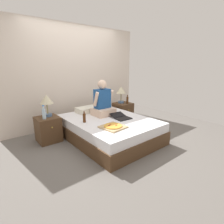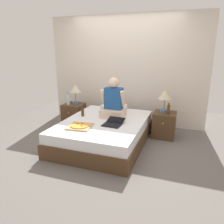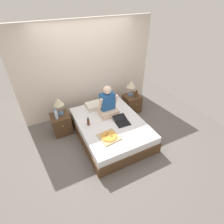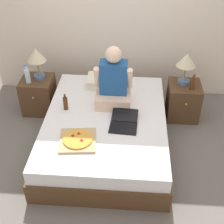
{
  "view_description": "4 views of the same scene",
  "coord_description": "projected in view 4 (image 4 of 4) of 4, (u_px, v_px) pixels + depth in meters",
  "views": [
    {
      "loc": [
        -2.16,
        -2.77,
        1.56
      ],
      "look_at": [
        0.01,
        -0.1,
        0.61
      ],
      "focal_mm": 28.0,
      "sensor_mm": 36.0,
      "label": 1
    },
    {
      "loc": [
        1.46,
        -3.64,
        1.77
      ],
      "look_at": [
        0.15,
        0.03,
        0.62
      ],
      "focal_mm": 35.0,
      "sensor_mm": 36.0,
      "label": 2
    },
    {
      "loc": [
        -1.43,
        -2.92,
        3.09
      ],
      "look_at": [
        0.05,
        0.01,
        0.7
      ],
      "focal_mm": 28.0,
      "sensor_mm": 36.0,
      "label": 3
    },
    {
      "loc": [
        0.3,
        -3.02,
        2.79
      ],
      "look_at": [
        0.1,
        -0.23,
        0.7
      ],
      "focal_mm": 50.0,
      "sensor_mm": 36.0,
      "label": 4
    }
  ],
  "objects": [
    {
      "name": "nightstand_left",
      "position": [
        39.0,
        95.0,
        4.55
      ],
      "size": [
        0.44,
        0.47,
        0.52
      ],
      "color": "#4C331E",
      "rests_on": "ground"
    },
    {
      "name": "pillow",
      "position": [
        106.0,
        81.0,
        4.38
      ],
      "size": [
        0.52,
        0.34,
        0.12
      ],
      "primitive_type": "cube",
      "color": "silver",
      "rests_on": "bed"
    },
    {
      "name": "ground_plane",
      "position": [
        106.0,
        143.0,
        4.1
      ],
      "size": [
        5.73,
        5.73,
        0.0
      ],
      "primitive_type": "plane",
      "color": "#66605B"
    },
    {
      "name": "laptop",
      "position": [
        124.0,
        123.0,
        3.69
      ],
      "size": [
        0.34,
        0.43,
        0.07
      ],
      "color": "black",
      "rests_on": "bed"
    },
    {
      "name": "bed",
      "position": [
        106.0,
        130.0,
        3.97
      ],
      "size": [
        1.52,
        2.02,
        0.45
      ],
      "color": "#4C331E",
      "rests_on": "ground"
    },
    {
      "name": "beer_bottle",
      "position": [
        193.0,
        83.0,
        4.14
      ],
      "size": [
        0.06,
        0.06,
        0.23
      ],
      "color": "#512D14",
      "rests_on": "nightstand_right"
    },
    {
      "name": "lamp_on_left_nightstand",
      "position": [
        36.0,
        57.0,
        4.24
      ],
      "size": [
        0.26,
        0.26,
        0.45
      ],
      "color": "#4C6B93",
      "rests_on": "nightstand_left"
    },
    {
      "name": "nightstand_right",
      "position": [
        183.0,
        101.0,
        4.43
      ],
      "size": [
        0.44,
        0.47,
        0.52
      ],
      "color": "#4C331E",
      "rests_on": "ground"
    },
    {
      "name": "pizza_box",
      "position": [
        78.0,
        140.0,
        3.46
      ],
      "size": [
        0.44,
        0.44,
        0.05
      ],
      "color": "tan",
      "rests_on": "bed"
    },
    {
      "name": "water_bottle",
      "position": [
        27.0,
        76.0,
        4.27
      ],
      "size": [
        0.07,
        0.07,
        0.28
      ],
      "color": "silver",
      "rests_on": "nightstand_left"
    },
    {
      "name": "wall_back",
      "position": [
        113.0,
        13.0,
        4.44
      ],
      "size": [
        3.73,
        0.12,
        2.5
      ],
      "primitive_type": "cube",
      "color": "beige",
      "rests_on": "ground"
    },
    {
      "name": "beer_bottle_on_bed",
      "position": [
        65.0,
        103.0,
        3.9
      ],
      "size": [
        0.06,
        0.06,
        0.22
      ],
      "color": "#4C2811",
      "rests_on": "bed"
    },
    {
      "name": "person_seated",
      "position": [
        113.0,
        84.0,
        3.9
      ],
      "size": [
        0.47,
        0.4,
        0.78
      ],
      "color": "beige",
      "rests_on": "bed"
    },
    {
      "name": "lamp_on_right_nightstand",
      "position": [
        186.0,
        62.0,
        4.12
      ],
      "size": [
        0.26,
        0.26,
        0.45
      ],
      "color": "#4C6B93",
      "rests_on": "nightstand_right"
    }
  ]
}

